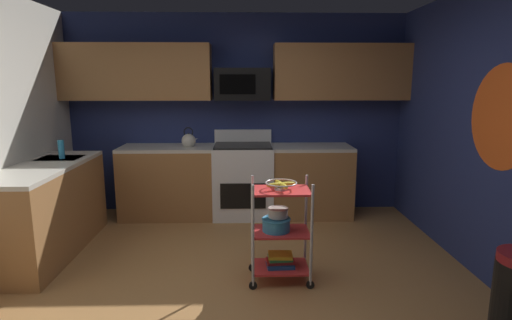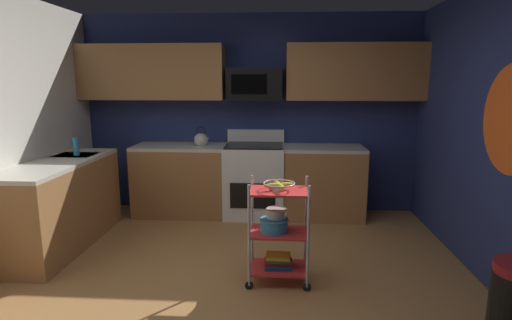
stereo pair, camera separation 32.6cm
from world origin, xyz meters
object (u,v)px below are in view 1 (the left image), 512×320
object	(u,v)px
mixing_bowl_small	(278,212)
book_stack	(280,260)
mixing_bowl_large	(276,224)
dish_soap_bottle	(61,149)
microwave	(243,84)
fruit_bowl	(281,184)
oven_range	(243,180)
kettle	(189,140)
rolling_cart	(281,232)

from	to	relation	value
mixing_bowl_small	book_stack	bearing A→B (deg)	-50.18
mixing_bowl_large	dish_soap_bottle	size ratio (longest dim) A/B	1.26
microwave	fruit_bowl	xyz separation A→B (m)	(0.34, -1.92, -0.82)
microwave	mixing_bowl_large	world-z (taller)	microwave
dish_soap_bottle	fruit_bowl	bearing A→B (deg)	-23.88
oven_range	mixing_bowl_large	distance (m)	1.83
fruit_bowl	mixing_bowl_small	distance (m)	0.26
fruit_bowl	book_stack	bearing A→B (deg)	90.00
mixing_bowl_small	dish_soap_bottle	bearing A→B (deg)	156.48
fruit_bowl	mixing_bowl_small	world-z (taller)	fruit_bowl
oven_range	mixing_bowl_small	world-z (taller)	oven_range
book_stack	mixing_bowl_large	bearing A→B (deg)	180.00
oven_range	fruit_bowl	xyz separation A→B (m)	(0.33, -1.81, 0.40)
fruit_bowl	kettle	world-z (taller)	kettle
mixing_bowl_small	mixing_bowl_large	bearing A→B (deg)	-121.77
microwave	dish_soap_bottle	bearing A→B (deg)	-154.99
rolling_cart	fruit_bowl	bearing A→B (deg)	-116.57
fruit_bowl	book_stack	size ratio (longest dim) A/B	1.08
oven_range	rolling_cart	size ratio (longest dim) A/B	1.20
rolling_cart	book_stack	bearing A→B (deg)	180.00
fruit_bowl	mixing_bowl_small	size ratio (longest dim) A/B	1.49
fruit_bowl	dish_soap_bottle	size ratio (longest dim) A/B	1.36
fruit_bowl	mixing_bowl_large	size ratio (longest dim) A/B	1.08
oven_range	dish_soap_bottle	bearing A→B (deg)	-157.58
microwave	kettle	bearing A→B (deg)	-171.04
fruit_bowl	mixing_bowl_small	bearing A→B (deg)	129.82
oven_range	kettle	size ratio (longest dim) A/B	4.17
microwave	dish_soap_bottle	distance (m)	2.25
microwave	mixing_bowl_small	distance (m)	2.20
kettle	dish_soap_bottle	size ratio (longest dim) A/B	1.32
oven_range	mixing_bowl_large	world-z (taller)	oven_range
microwave	fruit_bowl	world-z (taller)	microwave
microwave	rolling_cart	world-z (taller)	microwave
kettle	book_stack	bearing A→B (deg)	-60.47
microwave	dish_soap_bottle	xyz separation A→B (m)	(-1.94, -0.91, -0.68)
rolling_cart	dish_soap_bottle	xyz separation A→B (m)	(-2.28, 1.01, 0.57)
book_stack	dish_soap_bottle	bearing A→B (deg)	156.12
dish_soap_bottle	book_stack	bearing A→B (deg)	-23.88
book_stack	dish_soap_bottle	xyz separation A→B (m)	(-2.28, 1.01, 0.84)
microwave	kettle	size ratio (longest dim) A/B	2.65
mixing_bowl_small	book_stack	xyz separation A→B (m)	(0.02, -0.03, -0.43)
rolling_cart	mixing_bowl_small	size ratio (longest dim) A/B	5.03
microwave	mixing_bowl_small	bearing A→B (deg)	-80.59
oven_range	book_stack	distance (m)	1.86
microwave	oven_range	bearing A→B (deg)	-89.74
oven_range	microwave	bearing A→B (deg)	90.26
rolling_cart	mixing_bowl_large	world-z (taller)	rolling_cart
rolling_cart	kettle	size ratio (longest dim) A/B	3.47
oven_range	mixing_bowl_large	xyz separation A→B (m)	(0.30, -1.81, 0.04)
mixing_bowl_large	dish_soap_bottle	xyz separation A→B (m)	(-2.24, 1.01, 0.50)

